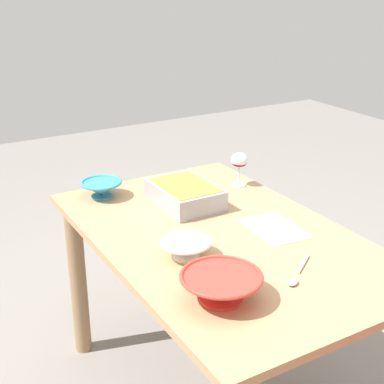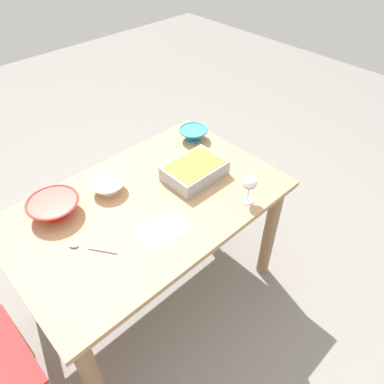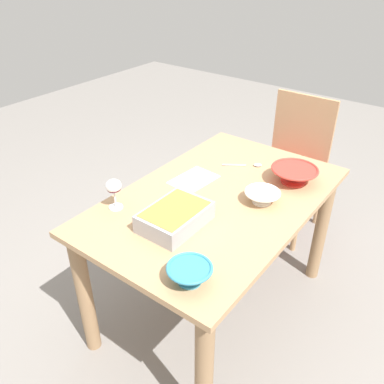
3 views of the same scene
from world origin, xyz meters
TOP-DOWN VIEW (x-y plane):
  - ground_plane at (0.00, 0.00)m, footprint 8.00×8.00m
  - dining_table at (0.00, 0.00)m, footprint 1.31×0.83m
  - chair at (1.02, 0.06)m, footprint 0.43×0.44m
  - wine_glass at (-0.36, 0.32)m, footprint 0.07×0.07m
  - casserole_dish at (-0.29, 0.02)m, footprint 0.30×0.21m
  - mixing_bowl at (0.08, -0.19)m, footprint 0.17×0.17m
  - small_bowl at (0.35, -0.23)m, footprint 0.24×0.24m
  - serving_bowl at (-0.53, -0.23)m, footprint 0.17×0.17m
  - serving_spoon at (0.36, 0.03)m, footprint 0.14×0.18m
  - napkin at (0.06, 0.19)m, footprint 0.25×0.18m

SIDE VIEW (x-z plane):
  - ground_plane at x=0.00m, z-range 0.00..0.00m
  - chair at x=1.02m, z-range 0.05..0.98m
  - dining_table at x=0.00m, z-range 0.23..0.98m
  - napkin at x=0.06m, z-range 0.74..0.75m
  - serving_spoon at x=0.36m, z-range 0.74..0.76m
  - mixing_bowl at x=0.08m, z-range 0.75..0.81m
  - serving_bowl at x=-0.53m, z-range 0.75..0.82m
  - small_bowl at x=0.35m, z-range 0.75..0.83m
  - casserole_dish at x=-0.29m, z-range 0.75..0.83m
  - wine_glass at x=-0.36m, z-range 0.78..0.92m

